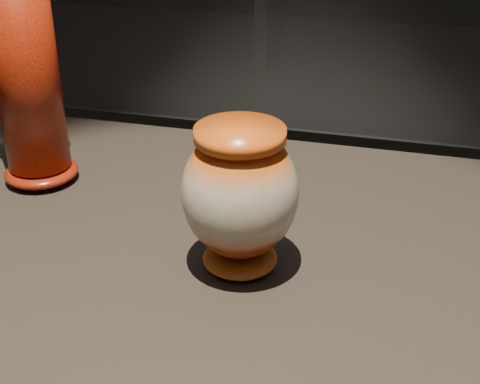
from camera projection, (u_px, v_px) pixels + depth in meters
The scene contains 2 objects.
main_vase at pixel (240, 195), 0.80m from camera, with size 0.16×0.16×0.19m.
tall_vase at pixel (26, 74), 0.98m from camera, with size 0.15×0.15×0.36m.
Camera 1 is at (0.27, -0.69, 1.39)m, focal length 50.00 mm.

